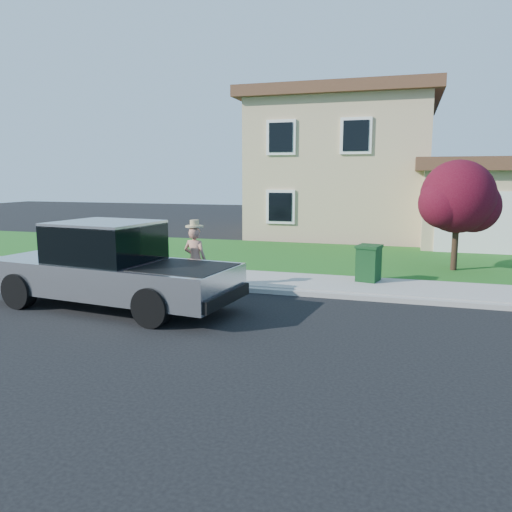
# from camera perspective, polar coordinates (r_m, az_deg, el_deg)

# --- Properties ---
(ground) EXTENTS (80.00, 80.00, 0.00)m
(ground) POSITION_cam_1_polar(r_m,az_deg,el_deg) (10.02, -2.50, -7.99)
(ground) COLOR black
(ground) RESTS_ON ground
(curb) EXTENTS (40.00, 0.20, 0.12)m
(curb) POSITION_cam_1_polar(r_m,az_deg,el_deg) (12.46, 6.32, -4.32)
(curb) COLOR gray
(curb) RESTS_ON ground
(sidewalk) EXTENTS (40.00, 2.00, 0.15)m
(sidewalk) POSITION_cam_1_polar(r_m,az_deg,el_deg) (13.52, 7.19, -3.21)
(sidewalk) COLOR gray
(sidewalk) RESTS_ON ground
(lawn) EXTENTS (40.00, 7.00, 0.10)m
(lawn) POSITION_cam_1_polar(r_m,az_deg,el_deg) (17.90, 9.64, -0.32)
(lawn) COLOR #184F16
(lawn) RESTS_ON ground
(house) EXTENTS (14.00, 11.30, 6.85)m
(house) POSITION_cam_1_polar(r_m,az_deg,el_deg) (25.48, 12.85, 9.40)
(house) COLOR tan
(house) RESTS_ON ground
(pickup_truck) EXTENTS (6.10, 2.66, 1.94)m
(pickup_truck) POSITION_cam_1_polar(r_m,az_deg,el_deg) (11.70, -16.25, -1.29)
(pickup_truck) COLOR black
(pickup_truck) RESTS_ON ground
(woman) EXTENTS (0.66, 0.48, 1.86)m
(woman) POSITION_cam_1_polar(r_m,az_deg,el_deg) (12.73, -6.97, -0.28)
(woman) COLOR tan
(woman) RESTS_ON ground
(ornamental_tree) EXTENTS (2.43, 2.19, 3.33)m
(ornamental_tree) POSITION_cam_1_polar(r_m,az_deg,el_deg) (16.24, 22.18, 5.93)
(ornamental_tree) COLOR black
(ornamental_tree) RESTS_ON lawn
(trash_bin) EXTENTS (0.73, 0.80, 0.97)m
(trash_bin) POSITION_cam_1_polar(r_m,az_deg,el_deg) (13.75, 12.75, -0.75)
(trash_bin) COLOR #0E3514
(trash_bin) RESTS_ON sidewalk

